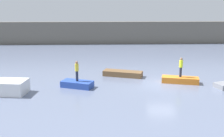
{
  "coord_description": "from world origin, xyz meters",
  "views": [
    {
      "loc": [
        -5.4,
        -22.63,
        6.9
      ],
      "look_at": [
        -4.38,
        2.71,
        0.87
      ],
      "focal_mm": 43.01,
      "sensor_mm": 36.0,
      "label": 1
    }
  ],
  "objects_px": {
    "rowboat_brown": "(123,74)",
    "rowboat_orange": "(180,80)",
    "person_hiviz_shirt": "(181,66)",
    "person_yellow_shirt": "(77,70)",
    "rowboat_blue": "(77,84)"
  },
  "relations": [
    {
      "from": "rowboat_brown",
      "to": "rowboat_orange",
      "type": "height_order",
      "value": "rowboat_orange"
    },
    {
      "from": "rowboat_blue",
      "to": "rowboat_orange",
      "type": "distance_m",
      "value": 9.26
    },
    {
      "from": "rowboat_brown",
      "to": "rowboat_orange",
      "type": "xyz_separation_m",
      "value": [
        5.01,
        -2.53,
        0.01
      ]
    },
    {
      "from": "rowboat_blue",
      "to": "rowboat_brown",
      "type": "distance_m",
      "value": 5.45
    },
    {
      "from": "rowboat_orange",
      "to": "person_yellow_shirt",
      "type": "height_order",
      "value": "person_yellow_shirt"
    },
    {
      "from": "rowboat_brown",
      "to": "rowboat_orange",
      "type": "bearing_deg",
      "value": -8.02
    },
    {
      "from": "person_yellow_shirt",
      "to": "rowboat_brown",
      "type": "bearing_deg",
      "value": 39.58
    },
    {
      "from": "rowboat_blue",
      "to": "rowboat_brown",
      "type": "height_order",
      "value": "rowboat_blue"
    },
    {
      "from": "person_yellow_shirt",
      "to": "rowboat_blue",
      "type": "bearing_deg",
      "value": 0.0
    },
    {
      "from": "rowboat_orange",
      "to": "rowboat_brown",
      "type": "bearing_deg",
      "value": 168.05
    },
    {
      "from": "rowboat_orange",
      "to": "person_hiviz_shirt",
      "type": "bearing_deg",
      "value": 28.84
    },
    {
      "from": "rowboat_brown",
      "to": "person_hiviz_shirt",
      "type": "xyz_separation_m",
      "value": [
        5.01,
        -2.53,
        1.27
      ]
    },
    {
      "from": "rowboat_brown",
      "to": "person_yellow_shirt",
      "type": "height_order",
      "value": "person_yellow_shirt"
    },
    {
      "from": "rowboat_blue",
      "to": "person_hiviz_shirt",
      "type": "relative_size",
      "value": 1.5
    },
    {
      "from": "rowboat_brown",
      "to": "rowboat_blue",
      "type": "bearing_deg",
      "value": -121.69
    }
  ]
}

